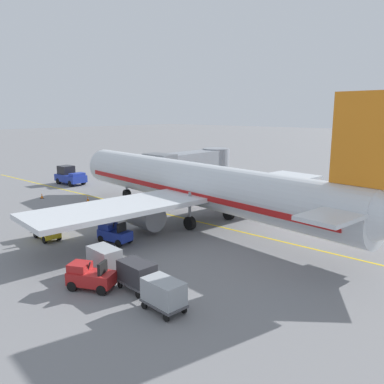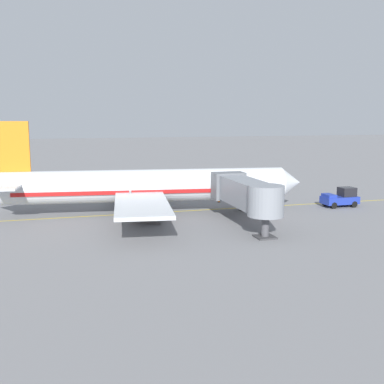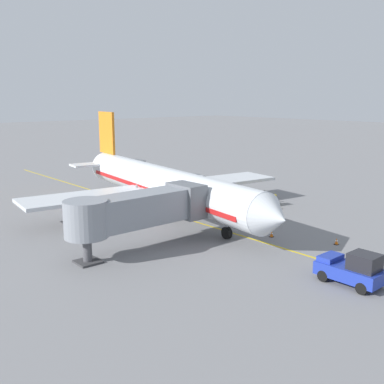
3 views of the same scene
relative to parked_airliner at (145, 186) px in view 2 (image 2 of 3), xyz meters
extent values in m
plane|color=slate|center=(-0.22, -0.66, -3.19)|extent=(400.00, 400.00, 0.00)
cube|color=gold|center=(-0.22, -0.66, -3.18)|extent=(0.24, 80.00, 0.01)
cylinder|color=silver|center=(0.03, 0.27, 0.10)|extent=(7.71, 32.21, 3.70)
cube|color=red|center=(0.03, 0.27, -0.36)|extent=(7.42, 29.68, 0.44)
cone|color=silver|center=(2.21, 17.33, 0.10)|extent=(3.90, 2.84, 3.63)
cube|color=black|center=(1.98, 15.55, 0.75)|extent=(2.89, 1.44, 0.60)
cube|color=silver|center=(-0.09, -0.72, -0.55)|extent=(30.42, 8.95, 0.36)
cylinder|color=gray|center=(-5.45, 0.77, -1.80)|extent=(2.39, 3.43, 2.00)
cylinder|color=gray|center=(5.47, -0.62, -1.80)|extent=(2.39, 3.43, 2.00)
cube|color=orange|center=(-1.86, -14.61, 4.70)|extent=(0.87, 4.41, 5.50)
cube|color=silver|center=(-1.83, -14.41, 0.65)|extent=(10.25, 3.84, 0.24)
cylinder|color=black|center=(1.45, 11.38, -2.64)|extent=(0.59, 1.15, 1.10)
cylinder|color=gray|center=(1.45, 11.38, -1.09)|extent=(0.24, 0.24, 2.00)
cylinder|color=black|center=(-2.50, -1.42, -2.64)|extent=(0.59, 1.15, 1.10)
cylinder|color=gray|center=(-2.50, -1.42, -1.09)|extent=(0.24, 0.24, 2.00)
cylinder|color=black|center=(2.06, -2.00, -2.64)|extent=(0.59, 1.15, 1.10)
cylinder|color=gray|center=(2.06, -2.00, -1.09)|extent=(0.24, 0.24, 2.00)
cube|color=gray|center=(8.54, 8.74, 0.30)|extent=(10.73, 2.80, 2.60)
cube|color=slate|center=(3.98, 8.74, 0.30)|extent=(2.00, 3.50, 2.99)
cylinder|color=gray|center=(13.91, 8.74, 0.30)|extent=(3.36, 3.36, 2.86)
cylinder|color=#4C4C51|center=(13.91, 8.74, -2.09)|extent=(0.70, 0.70, 2.19)
cube|color=#38383A|center=(13.91, 8.74, -3.11)|extent=(1.80, 1.80, 0.16)
cube|color=#1E339E|center=(2.39, 24.10, -2.34)|extent=(2.25, 4.43, 0.90)
cube|color=black|center=(2.37, 25.09, -1.34)|extent=(1.67, 1.87, 1.10)
cube|color=#1E339E|center=(2.40, 22.56, -1.71)|extent=(1.88, 1.12, 0.36)
cylinder|color=black|center=(3.34, 22.68, -2.79)|extent=(0.36, 0.80, 0.80)
cylinder|color=black|center=(1.47, 22.66, -2.79)|extent=(0.36, 0.80, 0.80)
cylinder|color=black|center=(3.30, 25.54, -2.79)|extent=(0.36, 0.80, 0.80)
cylinder|color=black|center=(1.43, 25.52, -2.79)|extent=(0.36, 0.80, 0.80)
cube|color=#1E339E|center=(-8.61, 0.46, -2.56)|extent=(1.54, 2.64, 0.70)
cube|color=#1E339E|center=(-8.71, 1.14, -1.99)|extent=(1.16, 1.18, 0.44)
cube|color=black|center=(-8.52, -0.22, -1.89)|extent=(0.85, 0.28, 0.64)
cylinder|color=black|center=(-8.63, 0.59, -1.91)|extent=(0.12, 0.27, 0.54)
cylinder|color=black|center=(-9.27, 1.25, -2.91)|extent=(0.28, 0.58, 0.56)
cylinder|color=black|center=(-8.20, 1.41, -2.91)|extent=(0.28, 0.58, 0.56)
cylinder|color=black|center=(-9.03, -0.48, -2.91)|extent=(0.28, 0.58, 0.56)
cylinder|color=black|center=(-7.96, -0.33, -2.91)|extent=(0.28, 0.58, 0.56)
cube|color=#B21E1E|center=(-14.25, -4.78, -2.56)|extent=(2.17, 2.77, 0.70)
cube|color=#B21E1E|center=(-14.55, -4.16, -1.99)|extent=(1.37, 1.39, 0.44)
cube|color=black|center=(-13.95, -5.40, -1.89)|extent=(0.83, 0.51, 0.64)
cylinder|color=black|center=(-14.30, -4.67, -1.91)|extent=(0.19, 0.27, 0.54)
cylinder|color=black|center=(-15.11, -4.23, -2.91)|extent=(0.42, 0.59, 0.56)
cylinder|color=black|center=(-14.14, -3.76, -2.91)|extent=(0.42, 0.59, 0.56)
cylinder|color=black|center=(-14.35, -5.81, -2.91)|extent=(0.42, 0.59, 0.56)
cylinder|color=black|center=(-13.38, -5.34, -2.91)|extent=(0.42, 0.59, 0.56)
cube|color=gold|center=(-11.45, 5.05, -2.56)|extent=(1.49, 2.63, 0.70)
cube|color=gold|center=(-11.37, 5.73, -1.99)|extent=(1.14, 1.16, 0.44)
cube|color=black|center=(-11.54, 4.37, -1.89)|extent=(0.85, 0.26, 0.64)
cylinder|color=black|center=(-11.44, 5.18, -1.91)|extent=(0.11, 0.27, 0.54)
cylinder|color=black|center=(-11.89, 5.98, -2.91)|extent=(0.27, 0.58, 0.56)
cylinder|color=black|center=(-10.81, 5.86, -2.91)|extent=(0.27, 0.58, 0.56)
cylinder|color=black|center=(-12.10, 4.25, -2.91)|extent=(0.27, 0.58, 0.56)
cylinder|color=black|center=(-11.02, 4.12, -2.91)|extent=(0.27, 0.58, 0.56)
cube|color=#4C4C51|center=(-12.46, -3.51, -2.77)|extent=(1.47, 2.29, 0.12)
cube|color=#999EA3|center=(-12.46, -3.51, -2.16)|extent=(1.39, 2.18, 1.10)
cylinder|color=#4C4C51|center=(-12.35, -2.07, -2.78)|extent=(0.12, 0.70, 0.07)
cylinder|color=black|center=(-12.95, -2.65, -3.01)|extent=(0.15, 0.37, 0.36)
cylinder|color=black|center=(-11.85, -2.73, -3.01)|extent=(0.15, 0.37, 0.36)
cylinder|color=black|center=(-13.07, -4.29, -3.01)|extent=(0.15, 0.37, 0.36)
cylinder|color=black|center=(-11.97, -4.38, -3.01)|extent=(0.15, 0.37, 0.36)
cube|color=#4C4C51|center=(-12.68, -6.70, -2.77)|extent=(1.47, 2.29, 0.12)
cube|color=#2D2D33|center=(-12.68, -6.70, -2.16)|extent=(1.39, 2.18, 1.10)
cylinder|color=#4C4C51|center=(-12.57, -5.25, -2.78)|extent=(0.12, 0.70, 0.07)
cylinder|color=black|center=(-13.17, -5.83, -3.01)|extent=(0.15, 0.37, 0.36)
cylinder|color=black|center=(-12.06, -5.92, -3.01)|extent=(0.15, 0.37, 0.36)
cylinder|color=black|center=(-13.29, -7.48, -3.01)|extent=(0.15, 0.37, 0.36)
cylinder|color=black|center=(-12.19, -7.56, -3.01)|extent=(0.15, 0.37, 0.36)
cube|color=#4C4C51|center=(-13.37, -9.45, -2.77)|extent=(1.47, 2.29, 0.12)
cube|color=#999EA3|center=(-13.37, -9.45, -2.16)|extent=(1.39, 2.18, 1.10)
cylinder|color=#4C4C51|center=(-13.26, -8.00, -2.78)|extent=(0.12, 0.70, 0.07)
cylinder|color=black|center=(-13.86, -8.59, -3.01)|extent=(0.15, 0.37, 0.36)
cylinder|color=black|center=(-12.75, -8.67, -3.01)|extent=(0.15, 0.37, 0.36)
cylinder|color=black|center=(-13.98, -10.23, -3.01)|extent=(0.15, 0.37, 0.36)
cylinder|color=black|center=(-12.88, -10.32, -3.01)|extent=(0.15, 0.37, 0.36)
cylinder|color=#232328|center=(-8.74, 6.66, -2.76)|extent=(0.15, 0.15, 0.85)
cylinder|color=#232328|center=(-8.65, 6.84, -2.76)|extent=(0.15, 0.15, 0.85)
cube|color=orange|center=(-8.70, 6.75, -2.04)|extent=(0.38, 0.45, 0.60)
cylinder|color=orange|center=(-8.81, 6.52, -2.09)|extent=(0.18, 0.24, 0.57)
cylinder|color=orange|center=(-8.58, 6.97, -2.09)|extent=(0.18, 0.24, 0.57)
sphere|color=beige|center=(-8.70, 6.75, -1.61)|extent=(0.22, 0.22, 0.22)
cube|color=red|center=(-8.70, 6.75, -1.59)|extent=(0.19, 0.27, 0.10)
cylinder|color=#232328|center=(-4.77, 1.33, -2.76)|extent=(0.15, 0.15, 0.85)
cylinder|color=#232328|center=(-4.58, 1.36, -2.76)|extent=(0.15, 0.15, 0.85)
cube|color=yellow|center=(-4.68, 1.35, -2.04)|extent=(0.40, 0.28, 0.60)
cylinder|color=yellow|center=(-4.92, 1.32, -2.09)|extent=(0.23, 0.11, 0.57)
cylinder|color=yellow|center=(-4.43, 1.37, -2.09)|extent=(0.23, 0.11, 0.57)
sphere|color=tan|center=(-4.68, 1.35, -1.61)|extent=(0.22, 0.22, 0.22)
cube|color=red|center=(-4.68, 1.35, -1.59)|extent=(0.27, 0.11, 0.10)
cube|color=black|center=(-4.62, 10.61, -3.17)|extent=(0.36, 0.36, 0.04)
cone|color=orange|center=(-4.62, 10.61, -2.87)|extent=(0.30, 0.30, 0.55)
cylinder|color=white|center=(-4.62, 10.61, -2.84)|extent=(0.21, 0.21, 0.06)
cube|color=black|center=(-2.03, 13.68, -3.17)|extent=(0.36, 0.36, 0.04)
cone|color=orange|center=(-2.03, 13.68, -2.87)|extent=(0.30, 0.30, 0.55)
cylinder|color=white|center=(-2.03, 13.68, -2.84)|extent=(0.21, 0.21, 0.06)
cube|color=black|center=(-4.55, 18.79, -3.17)|extent=(0.36, 0.36, 0.04)
cone|color=orange|center=(-4.55, 18.79, -2.87)|extent=(0.30, 0.30, 0.55)
cylinder|color=white|center=(-4.55, 18.79, -2.84)|extent=(0.21, 0.21, 0.06)
camera|label=1|loc=(-25.67, -22.14, 6.28)|focal=37.04mm
camera|label=2|loc=(52.69, -9.20, 7.91)|focal=43.80mm
camera|label=3|loc=(29.78, 39.35, 9.28)|focal=43.00mm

